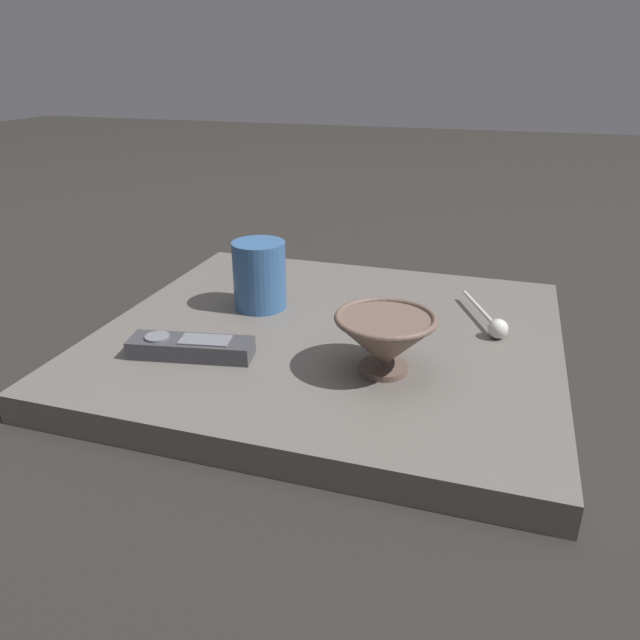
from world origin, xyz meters
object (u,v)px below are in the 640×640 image
(cereal_bowl, at_px, (385,340))
(teaspoon, at_px, (494,325))
(coffee_mug, at_px, (260,275))
(tv_remote_near, at_px, (191,347))

(cereal_bowl, xyz_separation_m, teaspoon, (-0.12, -0.15, -0.03))
(cereal_bowl, xyz_separation_m, coffee_mug, (0.23, -0.15, 0.01))
(teaspoon, relative_size, tv_remote_near, 0.86)
(cereal_bowl, distance_m, coffee_mug, 0.27)
(cereal_bowl, height_order, coffee_mug, coffee_mug)
(coffee_mug, height_order, tv_remote_near, coffee_mug)
(cereal_bowl, distance_m, tv_remote_near, 0.25)
(cereal_bowl, xyz_separation_m, tv_remote_near, (0.25, 0.03, -0.03))
(teaspoon, height_order, tv_remote_near, teaspoon)
(cereal_bowl, bearing_deg, coffee_mug, -33.33)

